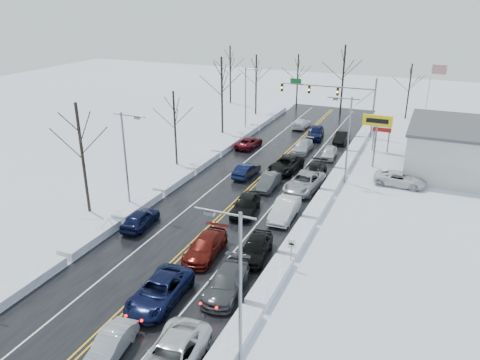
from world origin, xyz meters
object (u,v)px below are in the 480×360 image
at_px(flagpole, 429,95).
at_px(oncoming_car_0, 246,176).
at_px(traffic_signal_mast, 337,94).
at_px(tires_plus_sign, 377,124).

bearing_deg(flagpole, oncoming_car_0, -126.72).
relative_size(flagpole, oncoming_car_0, 2.32).
relative_size(traffic_signal_mast, tires_plus_sign, 2.21).
bearing_deg(traffic_signal_mast, flagpole, 9.73).
height_order(traffic_signal_mast, oncoming_car_0, traffic_signal_mast).
xyz_separation_m(traffic_signal_mast, oncoming_car_0, (-5.04, -20.46, -5.48)).
bearing_deg(flagpole, tires_plus_sign, -108.44).
relative_size(tires_plus_sign, oncoming_car_0, 1.39).
distance_m(flagpole, oncoming_car_0, 28.65).
height_order(flagpole, oncoming_car_0, flagpole).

